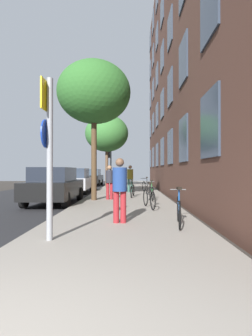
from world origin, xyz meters
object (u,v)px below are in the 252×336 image
(car_0, at_px, (55,185))
(car_1, at_px, (75,180))
(sign_post, at_px, (49,145))
(pedestrian_1, at_px, (110,180))
(bicycle_3, at_px, (132,190))
(bicycle_4, at_px, (146,186))
(tree_near, at_px, (94,93))
(bicycle_1, at_px, (149,198))
(pedestrian_2, at_px, (130,177))
(car_2, at_px, (92,177))
(bicycle_0, at_px, (179,210))
(tree_far, at_px, (107,134))
(bicycle_2, at_px, (151,192))
(traffic_light, at_px, (110,160))
(pedestrian_0, at_px, (120,186))

(car_0, relative_size, car_1, 1.03)
(sign_post, bearing_deg, pedestrian_1, 85.26)
(sign_post, bearing_deg, car_0, 104.83)
(bicycle_3, xyz_separation_m, pedestrian_1, (-1.10, -1.18, 0.57))
(bicycle_4, bearing_deg, tree_near, -120.96)
(bicycle_1, height_order, bicycle_4, bicycle_4)
(pedestrian_2, relative_size, car_2, 0.40)
(bicycle_0, relative_size, pedestrian_2, 1.01)
(tree_far, relative_size, car_0, 1.34)
(bicycle_2, relative_size, car_2, 0.40)
(car_0, relative_size, car_2, 1.07)
(tree_near, xyz_separation_m, bicycle_2, (2.68, -0.05, -4.65))
(car_2, bearing_deg, car_0, -88.46)
(traffic_light, xyz_separation_m, pedestrian_0, (1.81, -20.00, -1.42))
(pedestrian_1, distance_m, pedestrian_2, 4.26)
(tree_near, height_order, bicycle_4, tree_near)
(pedestrian_1, bearing_deg, car_2, 101.66)
(sign_post, xyz_separation_m, car_1, (-2.00, 12.24, -1.16))
(bicycle_0, height_order, car_1, car_1)
(bicycle_0, distance_m, car_1, 11.80)
(bicycle_1, bearing_deg, car_1, 119.26)
(pedestrian_2, distance_m, car_0, 6.05)
(car_2, bearing_deg, bicycle_2, -70.88)
(sign_post, distance_m, tree_far, 17.62)
(bicycle_1, xyz_separation_m, car_2, (-4.43, 16.26, 0.35))
(sign_post, bearing_deg, tree_far, 91.31)
(tree_near, bearing_deg, pedestrian_0, -75.35)
(pedestrian_0, bearing_deg, sign_post, -127.05)
(bicycle_1, height_order, pedestrian_1, pedestrian_1)
(car_1, bearing_deg, car_2, 90.89)
(bicycle_1, bearing_deg, car_2, 105.25)
(sign_post, distance_m, bicycle_1, 5.33)
(tree_near, xyz_separation_m, bicycle_4, (2.71, 4.52, -4.64))
(car_0, bearing_deg, tree_near, 21.44)
(traffic_light, xyz_separation_m, car_1, (-1.53, -9.54, -1.67))
(tree_near, relative_size, pedestrian_1, 4.02)
(tree_far, xyz_separation_m, bicycle_4, (3.02, -5.64, -4.13))
(bicycle_1, xyz_separation_m, bicycle_3, (-0.58, 4.10, -0.01))
(bicycle_2, distance_m, bicycle_4, 4.57)
(pedestrian_2, xyz_separation_m, car_1, (-3.60, 0.60, -0.25))
(tree_near, xyz_separation_m, bicycle_3, (1.82, 1.41, -4.66))
(tree_near, xyz_separation_m, bicycle_1, (2.39, -2.70, -4.65))
(bicycle_2, distance_m, pedestrian_0, 5.61)
(bicycle_2, xyz_separation_m, pedestrian_1, (-1.97, 0.28, 0.56))
(tree_near, bearing_deg, bicycle_1, -48.41)
(tree_near, distance_m, bicycle_1, 5.88)
(bicycle_0, xyz_separation_m, car_1, (-4.84, 10.75, 0.34))
(traffic_light, relative_size, bicycle_0, 2.02)
(bicycle_0, height_order, car_0, car_0)
(bicycle_4, bearing_deg, pedestrian_1, -114.98)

